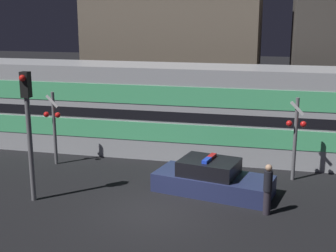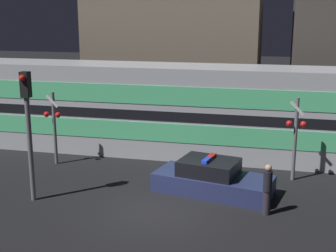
{
  "view_description": "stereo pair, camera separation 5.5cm",
  "coord_description": "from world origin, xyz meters",
  "px_view_note": "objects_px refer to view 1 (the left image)",
  "views": [
    {
      "loc": [
        3.87,
        -14.54,
        6.73
      ],
      "look_at": [
        -0.62,
        4.56,
        1.93
      ],
      "focal_mm": 50.0,
      "sensor_mm": 36.0,
      "label": 1
    },
    {
      "loc": [
        3.92,
        -14.53,
        6.73
      ],
      "look_at": [
        -0.62,
        4.56,
        1.93
      ],
      "focal_mm": 50.0,
      "sensor_mm": 36.0,
      "label": 2
    }
  ],
  "objects_px": {
    "train": "(133,108)",
    "crossing_signal_near": "(295,135)",
    "traffic_light_corner": "(28,122)",
    "pedestrian": "(268,189)",
    "police_car": "(212,179)"
  },
  "relations": [
    {
      "from": "pedestrian",
      "to": "crossing_signal_near",
      "type": "bearing_deg",
      "value": 75.48
    },
    {
      "from": "police_car",
      "to": "crossing_signal_near",
      "type": "bearing_deg",
      "value": 46.32
    },
    {
      "from": "train",
      "to": "pedestrian",
      "type": "bearing_deg",
      "value": -43.08
    },
    {
      "from": "train",
      "to": "traffic_light_corner",
      "type": "relative_size",
      "value": 4.48
    },
    {
      "from": "police_car",
      "to": "pedestrian",
      "type": "relative_size",
      "value": 2.64
    },
    {
      "from": "pedestrian",
      "to": "train",
      "type": "bearing_deg",
      "value": 136.92
    },
    {
      "from": "train",
      "to": "traffic_light_corner",
      "type": "height_order",
      "value": "traffic_light_corner"
    },
    {
      "from": "police_car",
      "to": "crossing_signal_near",
      "type": "xyz_separation_m",
      "value": [
        3.04,
        2.09,
        1.41
      ]
    },
    {
      "from": "police_car",
      "to": "pedestrian",
      "type": "height_order",
      "value": "pedestrian"
    },
    {
      "from": "pedestrian",
      "to": "traffic_light_corner",
      "type": "height_order",
      "value": "traffic_light_corner"
    },
    {
      "from": "train",
      "to": "crossing_signal_near",
      "type": "xyz_separation_m",
      "value": [
        7.65,
        -2.61,
        -0.21
      ]
    },
    {
      "from": "train",
      "to": "crossing_signal_near",
      "type": "relative_size",
      "value": 6.17
    },
    {
      "from": "police_car",
      "to": "train",
      "type": "bearing_deg",
      "value": 146.24
    },
    {
      "from": "train",
      "to": "police_car",
      "type": "distance_m",
      "value": 6.78
    },
    {
      "from": "police_car",
      "to": "pedestrian",
      "type": "bearing_deg",
      "value": -24.89
    }
  ]
}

